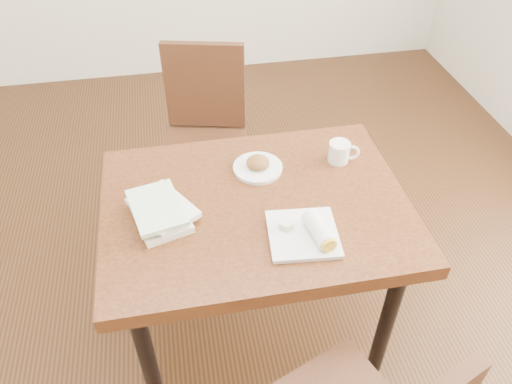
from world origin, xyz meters
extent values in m
cube|color=#472814|center=(0.00, 0.00, -0.01)|extent=(4.00, 5.00, 0.01)
cube|color=brown|center=(0.00, 0.00, 0.72)|extent=(1.11, 0.83, 0.06)
cylinder|color=black|center=(-0.45, -0.31, 0.34)|extent=(0.06, 0.06, 0.69)
cylinder|color=black|center=(0.45, -0.31, 0.34)|extent=(0.06, 0.06, 0.69)
cylinder|color=black|center=(-0.45, 0.31, 0.34)|extent=(0.06, 0.06, 0.69)
cylinder|color=black|center=(0.45, 0.31, 0.34)|extent=(0.06, 0.06, 0.69)
cylinder|color=#432113|center=(0.08, 0.86, 0.23)|extent=(0.04, 0.04, 0.45)
cylinder|color=#432113|center=(-0.27, 0.94, 0.23)|extent=(0.04, 0.04, 0.45)
cylinder|color=#432113|center=(0.00, 0.51, 0.23)|extent=(0.04, 0.04, 0.45)
cylinder|color=#432113|center=(-0.35, 0.59, 0.23)|extent=(0.04, 0.04, 0.45)
cube|color=#432113|center=(-0.13, 0.73, 0.47)|extent=(0.51, 0.51, 0.04)
cube|color=#432113|center=(-0.09, 0.91, 0.73)|extent=(0.40, 0.13, 0.45)
cylinder|color=white|center=(0.04, 0.18, 0.76)|extent=(0.19, 0.19, 0.01)
cylinder|color=white|center=(0.04, 0.18, 0.76)|extent=(0.19, 0.19, 0.01)
ellipsoid|color=#B27538|center=(0.04, 0.18, 0.79)|extent=(0.11, 0.11, 0.05)
cylinder|color=white|center=(0.37, 0.18, 0.79)|extent=(0.08, 0.08, 0.08)
torus|color=white|center=(0.41, 0.17, 0.79)|extent=(0.07, 0.03, 0.07)
cylinder|color=tan|center=(0.37, 0.18, 0.83)|extent=(0.07, 0.07, 0.01)
cylinder|color=#F2E5CC|center=(0.37, 0.18, 0.83)|extent=(0.05, 0.05, 0.00)
cube|color=white|center=(0.12, -0.20, 0.76)|extent=(0.25, 0.25, 0.01)
cube|color=white|center=(0.12, -0.20, 0.77)|extent=(0.25, 0.25, 0.01)
cylinder|color=white|center=(0.17, -0.22, 0.80)|extent=(0.08, 0.15, 0.06)
cylinder|color=yellow|center=(0.18, -0.29, 0.80)|extent=(0.05, 0.03, 0.05)
cylinder|color=silver|center=(0.07, -0.16, 0.78)|extent=(0.05, 0.05, 0.03)
cylinder|color=red|center=(0.07, -0.16, 0.79)|extent=(0.04, 0.04, 0.01)
cube|color=white|center=(-0.34, -0.02, 0.76)|extent=(0.23, 0.28, 0.03)
cube|color=silver|center=(-0.33, -0.01, 0.79)|extent=(0.26, 0.29, 0.02)
cube|color=#8ACF8B|center=(-0.35, -0.02, 0.81)|extent=(0.21, 0.27, 0.02)
camera|label=1|loc=(-0.25, -1.31, 1.98)|focal=35.00mm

